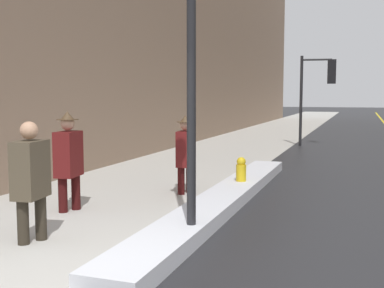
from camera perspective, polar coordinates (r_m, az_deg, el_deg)
name	(u,v)px	position (r m, az deg, el deg)	size (l,w,h in m)	color
ground_plane	(97,287)	(5.12, -11.17, -16.28)	(160.00, 160.00, 0.00)	#232326
sidewalk_slab	(245,143)	(19.68, 6.26, 0.15)	(4.00, 80.00, 0.01)	#B2AFA8
snow_bank_curb	(224,198)	(8.55, 3.86, -6.43)	(0.70, 8.53, 0.22)	silver
traffic_light_near	(321,81)	(18.90, 14.99, 7.20)	(1.31, 0.42, 3.41)	black
pedestrian_trailing	(31,176)	(6.54, -18.58, -3.63)	(0.37, 0.55, 1.59)	#2A241B
pedestrian_in_fedora	(68,157)	(8.13, -14.43, -1.52)	(0.36, 0.55, 1.66)	#340C0C
pedestrian_nearside	(185,151)	(9.31, -0.78, -0.89)	(0.34, 0.70, 1.54)	#340C0C
fire_hydrant	(241,175)	(9.62, 5.84, -3.66)	(0.20, 0.20, 0.70)	gold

